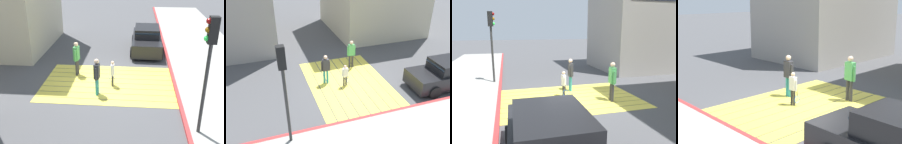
{
  "view_description": "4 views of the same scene",
  "coord_description": "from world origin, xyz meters",
  "views": [
    {
      "loc": [
        -1.25,
        12.19,
        6.01
      ],
      "look_at": [
        -0.23,
        0.55,
        0.86
      ],
      "focal_mm": 44.08,
      "sensor_mm": 36.0,
      "label": 1
    },
    {
      "loc": [
        -11.28,
        4.48,
        7.38
      ],
      "look_at": [
        -0.13,
        0.63,
        0.88
      ],
      "focal_mm": 39.63,
      "sensor_mm": 36.0,
      "label": 2
    },
    {
      "loc": [
        -2.83,
        -9.2,
        3.23
      ],
      "look_at": [
        -0.13,
        0.56,
        1.18
      ],
      "focal_mm": 33.8,
      "sensor_mm": 36.0,
      "label": 3
    },
    {
      "loc": [
        -8.31,
        -8.19,
        4.05
      ],
      "look_at": [
        -0.01,
        0.65,
        1.19
      ],
      "focal_mm": 52.2,
      "sensor_mm": 36.0,
      "label": 4
    }
  ],
  "objects": [
    {
      "name": "pedestrian_adult_trailing",
      "position": [
        0.39,
        1.17,
        1.01
      ],
      "size": [
        0.25,
        0.5,
        1.73
      ],
      "color": "teal",
      "rests_on": "ground"
    },
    {
      "name": "ground_plane",
      "position": [
        0.0,
        0.0,
        0.0
      ],
      "size": [
        120.0,
        120.0,
        0.0
      ],
      "primitive_type": "plane",
      "color": "#4C4C4F"
    },
    {
      "name": "crosswalk_stripes",
      "position": [
        0.0,
        -0.0,
        0.01
      ],
      "size": [
        6.4,
        4.35,
        0.01
      ],
      "color": "#EAD64C",
      "rests_on": "ground"
    },
    {
      "name": "curb_painted",
      "position": [
        -3.25,
        0.0,
        0.07
      ],
      "size": [
        0.16,
        40.0,
        0.13
      ],
      "primitive_type": "cube",
      "color": "#BC3333",
      "rests_on": "ground"
    },
    {
      "name": "pedestrian_adult_lead",
      "position": [
        1.73,
        -0.88,
        1.05
      ],
      "size": [
        0.28,
        0.52,
        1.81
      ],
      "color": "#333338",
      "rests_on": "ground"
    },
    {
      "name": "pedestrian_child_with_racket",
      "position": [
        -0.23,
        0.24,
        0.72
      ],
      "size": [
        0.28,
        0.39,
        1.29
      ],
      "color": "#333338",
      "rests_on": "ground"
    }
  ]
}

